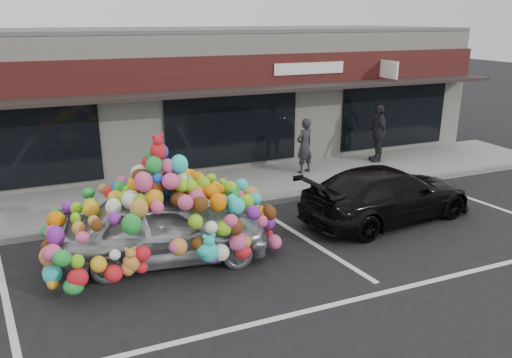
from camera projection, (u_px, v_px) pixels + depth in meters
name	position (u px, v px, depth m)	size (l,w,h in m)	color
ground	(185.00, 267.00, 9.76)	(90.00, 90.00, 0.00)	black
shop_building	(117.00, 96.00, 16.52)	(24.00, 7.20, 4.31)	silver
sidewalk	(146.00, 198.00, 13.26)	(26.00, 3.00, 0.15)	gray
kerb	(158.00, 218.00, 11.94)	(26.00, 0.18, 0.16)	slate
parking_stripe_left	(5.00, 295.00, 8.77)	(0.12, 4.40, 0.01)	silver
parking_stripe_mid	(307.00, 239.00, 10.96)	(0.12, 4.40, 0.01)	silver
parking_stripe_right	(491.00, 206.00, 12.92)	(0.12, 4.40, 0.01)	silver
lane_line	(334.00, 305.00, 8.47)	(14.00, 0.12, 0.01)	silver
toy_car	(164.00, 219.00, 9.82)	(2.98, 4.62, 2.55)	#A9ADB4
black_sedan	(387.00, 194.00, 11.87)	(4.44, 1.81, 1.29)	black
pedestrian_a	(305.00, 146.00, 14.95)	(0.61, 0.40, 1.66)	black
pedestrian_c	(378.00, 133.00, 16.16)	(0.45, 1.09, 1.86)	black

